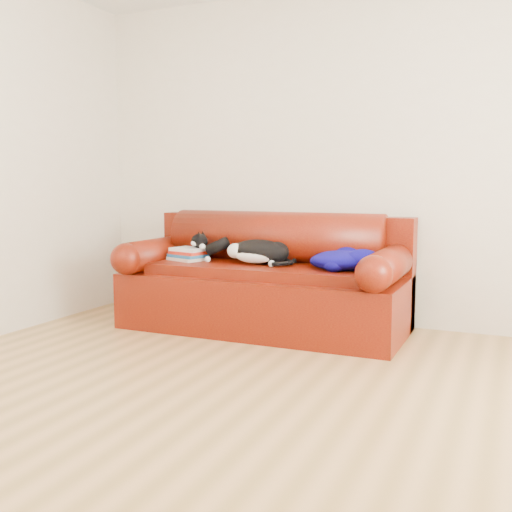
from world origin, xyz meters
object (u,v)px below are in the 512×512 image
Objects in this scene: sofa_base at (264,298)px; cat at (258,252)px; book_stack at (188,254)px; blanket at (344,260)px.

cat is (-0.03, -0.04, 0.35)m from sofa_base.
sofa_base is at bearing 4.35° from book_stack.
cat is 1.13× the size of blanket.
book_stack is at bearing -175.65° from sofa_base.
book_stack is 1.25m from blanket.
book_stack reaches higher than sofa_base.
book_stack is at bearing -179.37° from blanket.
cat reaches higher than book_stack.
blanket is (1.25, 0.01, 0.02)m from book_stack.
cat reaches higher than blanket.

